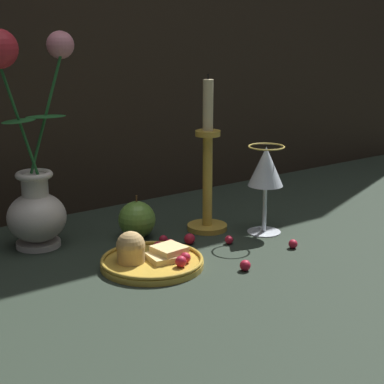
{
  "coord_description": "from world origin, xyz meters",
  "views": [
    {
      "loc": [
        -0.62,
        -0.87,
        0.39
      ],
      "look_at": [
        0.02,
        0.01,
        0.1
      ],
      "focal_mm": 60.0,
      "sensor_mm": 36.0,
      "label": 1
    }
  ],
  "objects_px": {
    "plate_with_pastries": "(149,258)",
    "candlestick": "(208,176)",
    "apple_beside_vase": "(137,220)",
    "vase": "(33,176)",
    "wine_glass": "(266,170)"
  },
  "relations": [
    {
      "from": "plate_with_pastries",
      "to": "wine_glass",
      "type": "distance_m",
      "value": 0.29
    },
    {
      "from": "plate_with_pastries",
      "to": "candlestick",
      "type": "bearing_deg",
      "value": 26.32
    },
    {
      "from": "plate_with_pastries",
      "to": "candlestick",
      "type": "xyz_separation_m",
      "value": [
        0.19,
        0.1,
        0.09
      ]
    },
    {
      "from": "vase",
      "to": "apple_beside_vase",
      "type": "relative_size",
      "value": 4.68
    },
    {
      "from": "wine_glass",
      "to": "candlestick",
      "type": "distance_m",
      "value": 0.11
    },
    {
      "from": "candlestick",
      "to": "apple_beside_vase",
      "type": "bearing_deg",
      "value": 163.21
    },
    {
      "from": "vase",
      "to": "plate_with_pastries",
      "type": "bearing_deg",
      "value": -60.71
    },
    {
      "from": "wine_glass",
      "to": "candlestick",
      "type": "xyz_separation_m",
      "value": [
        -0.08,
        0.08,
        -0.02
      ]
    },
    {
      "from": "plate_with_pastries",
      "to": "apple_beside_vase",
      "type": "height_order",
      "value": "apple_beside_vase"
    },
    {
      "from": "plate_with_pastries",
      "to": "wine_glass",
      "type": "bearing_deg",
      "value": 3.93
    },
    {
      "from": "vase",
      "to": "apple_beside_vase",
      "type": "distance_m",
      "value": 0.21
    },
    {
      "from": "wine_glass",
      "to": "vase",
      "type": "bearing_deg",
      "value": 154.91
    },
    {
      "from": "candlestick",
      "to": "plate_with_pastries",
      "type": "bearing_deg",
      "value": -153.68
    },
    {
      "from": "wine_glass",
      "to": "apple_beside_vase",
      "type": "xyz_separation_m",
      "value": [
        -0.21,
        0.12,
        -0.09
      ]
    },
    {
      "from": "vase",
      "to": "plate_with_pastries",
      "type": "relative_size",
      "value": 2.23
    }
  ]
}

